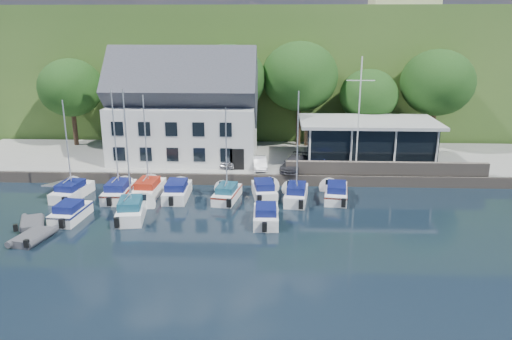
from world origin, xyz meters
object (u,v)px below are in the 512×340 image
object	(u,v)px
dinghy_0	(32,222)
flagpole	(359,116)
club_pavilion	(367,141)
boat_r1_4	(226,150)
boat_r2_3	(266,214)
boat_r2_1	(128,157)
car_dgrey	(294,163)
dinghy_1	(33,236)
car_silver	(231,159)
boat_r2_0	(70,211)
boat_r1_3	(177,189)
boat_r1_1	(115,145)
boat_r1_2	(146,145)
boat_r1_7	(336,191)
boat_r1_6	(297,147)
boat_r1_5	(264,189)
car_blue	(317,161)
car_white	(260,163)
boat_r1_0	(67,147)
harbor_building	(184,115)

from	to	relation	value
dinghy_0	flagpole	bearing A→B (deg)	1.63
flagpole	club_pavilion	bearing A→B (deg)	66.25
boat_r1_4	boat_r2_3	xyz separation A→B (m)	(3.33, -4.77, -3.53)
boat_r2_1	car_dgrey	bearing A→B (deg)	29.47
boat_r2_1	dinghy_1	size ratio (longest dim) A/B	3.01
car_silver	dinghy_0	xyz separation A→B (m)	(-13.29, -13.09, -1.25)
boat_r2_0	boat_r1_3	bearing A→B (deg)	41.22
boat_r2_0	dinghy_0	distance (m)	2.72
boat_r2_0	boat_r1_1	bearing A→B (deg)	71.96
boat_r1_2	boat_r1_3	world-z (taller)	boat_r1_2
flagpole	boat_r1_2	xyz separation A→B (m)	(-18.17, -4.47, -1.80)
flagpole	boat_r1_7	xyz separation A→B (m)	(-2.29, -4.77, -5.49)
boat_r1_1	boat_r1_6	bearing A→B (deg)	-1.41
car_dgrey	dinghy_0	size ratio (longest dim) A/B	1.47
boat_r1_2	boat_r1_5	world-z (taller)	boat_r1_2
car_blue	boat_r2_3	distance (m)	12.28
boat_r1_3	car_silver	bearing A→B (deg)	58.05
boat_r1_7	flagpole	bearing A→B (deg)	71.69
car_white	car_blue	xyz separation A→B (m)	(5.43, 0.65, 0.10)
boat_r2_0	boat_r1_6	bearing A→B (deg)	21.04
boat_r1_2	boat_r1_6	size ratio (longest dim) A/B	0.96
car_blue	dinghy_1	xyz separation A→B (m)	(-20.27, -15.16, -1.30)
car_dgrey	boat_r2_1	bearing A→B (deg)	-122.72
car_dgrey	boat_r1_1	size ratio (longest dim) A/B	0.48
boat_r1_5	club_pavilion	bearing A→B (deg)	31.15
boat_r1_4	dinghy_1	distance (m)	15.52
club_pavilion	boat_r2_0	xyz separation A→B (m)	(-24.19, -13.73, -2.34)
boat_r1_0	boat_r1_4	distance (m)	13.09
club_pavilion	boat_r1_0	bearing A→B (deg)	-161.18
club_pavilion	flagpole	bearing A→B (deg)	-113.75
boat_r1_3	boat_r2_1	size ratio (longest dim) A/B	0.66
boat_r1_1	boat_r2_1	xyz separation A→B (m)	(2.29, -4.36, 0.18)
flagpole	boat_r2_3	distance (m)	14.11
car_blue	boat_r1_7	size ratio (longest dim) A/B	0.61
car_white	boat_r2_0	xyz separation A→B (m)	(-13.77, -10.67, -0.86)
car_white	harbor_building	bearing A→B (deg)	148.44
boat_r1_7	car_blue	bearing A→B (deg)	108.29
car_silver	boat_r1_1	bearing A→B (deg)	-129.30
boat_r1_1	boat_r1_5	distance (m)	12.78
car_blue	boat_r1_1	size ratio (longest dim) A/B	0.43
dinghy_1	car_dgrey	bearing A→B (deg)	50.20
boat_r2_3	boat_r1_1	bearing A→B (deg)	156.83
boat_r1_3	car_white	bearing A→B (deg)	39.12
car_white	boat_r1_6	distance (m)	7.39
boat_r1_1	car_silver	bearing A→B (deg)	36.36
boat_r1_5	boat_r1_7	world-z (taller)	boat_r1_5
car_white	boat_r1_1	distance (m)	13.29
boat_r1_0	dinghy_0	xyz separation A→B (m)	(-0.44, -6.33, -3.99)
car_white	car_blue	size ratio (longest dim) A/B	0.89
car_silver	boat_r2_3	bearing A→B (deg)	-59.22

